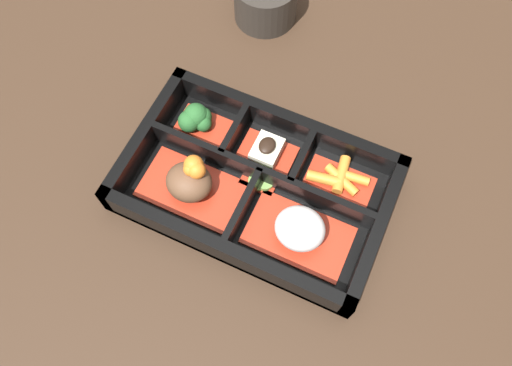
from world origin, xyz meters
TOP-DOWN VIEW (x-y plane):
  - ground_plane at (0.00, 0.00)m, footprint 3.00×3.00m
  - bento_base at (0.00, 0.00)m, footprint 0.31×0.19m
  - bento_rim at (0.00, -0.00)m, footprint 0.31×0.19m
  - bowl_rice at (-0.07, 0.03)m, footprint 0.12×0.07m
  - bowl_stew at (0.07, 0.03)m, footprint 0.12×0.07m
  - bowl_carrots at (-0.09, -0.05)m, footprint 0.08×0.06m
  - bowl_tofu at (0.01, -0.05)m, footprint 0.07×0.05m
  - bowl_greens at (0.10, -0.05)m, footprint 0.07×0.05m
  - bowl_pickles at (-0.00, -0.01)m, footprint 0.04×0.03m

SIDE VIEW (x-z plane):
  - ground_plane at x=0.00m, z-range 0.00..0.00m
  - bento_base at x=0.00m, z-range 0.00..0.01m
  - bowl_pickles at x=0.00m, z-range 0.01..0.02m
  - bowl_carrots at x=-0.09m, z-range 0.01..0.03m
  - bowl_tofu at x=0.01m, z-range 0.01..0.03m
  - bento_rim at x=0.00m, z-range 0.00..0.05m
  - bowl_greens at x=0.10m, z-range 0.01..0.04m
  - bowl_rice at x=-0.07m, z-range 0.01..0.06m
  - bowl_stew at x=0.07m, z-range 0.00..0.06m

